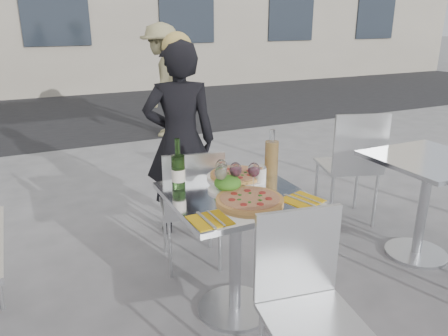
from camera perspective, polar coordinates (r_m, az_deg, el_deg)
name	(u,v)px	position (r m, az deg, el deg)	size (l,w,h in m)	color
ground	(235,309)	(2.75, 1.42, -17.99)	(80.00, 80.00, 0.00)	slate
street_asphalt	(78,112)	(8.67, -18.59, 6.93)	(24.00, 5.00, 0.00)	black
main_table	(236,228)	(2.46, 1.52, -7.89)	(0.72, 0.72, 0.75)	#B7BABF
side_table_right	(426,186)	(3.37, 24.92, -2.19)	(0.72, 0.72, 0.75)	#B7BABF
chair_far	(192,200)	(2.90, -4.17, -4.25)	(0.47, 0.48, 0.86)	silver
chair_near	(306,295)	(1.99, 10.65, -15.99)	(0.46, 0.47, 0.88)	silver
side_chair_rfar	(353,159)	(3.69, 16.48, 1.11)	(0.56, 0.57, 0.97)	silver
woman_diner	(180,141)	(3.38, -5.74, 3.52)	(0.55, 0.36, 1.52)	black
pedestrian_b	(163,80)	(6.52, -8.01, 11.26)	(1.04, 0.60, 1.61)	#8D855B
pizza_near	(250,200)	(2.27, 3.38, -4.14)	(0.35, 0.35, 0.02)	#E6A259
pizza_far	(236,176)	(2.60, 1.63, -1.00)	(0.35, 0.35, 0.03)	white
salad_plate	(228,184)	(2.40, 0.49, -2.15)	(0.22, 0.22, 0.09)	white
wine_bottle	(178,171)	(2.39, -6.00, -0.37)	(0.07, 0.08, 0.29)	#284C1C
carafe	(272,158)	(2.60, 6.23, 1.29)	(0.08, 0.08, 0.29)	tan
sugar_shaker	(261,174)	(2.52, 4.80, -0.82)	(0.06, 0.06, 0.11)	white
wineglass_white_a	(221,174)	(2.35, -0.40, -0.75)	(0.07, 0.07, 0.16)	white
wineglass_white_b	(221,168)	(2.44, -0.34, 0.06)	(0.07, 0.07, 0.16)	white
wineglass_red_a	(236,171)	(2.40, 1.53, -0.35)	(0.07, 0.07, 0.16)	white
wineglass_red_b	(254,171)	(2.40, 3.92, -0.38)	(0.07, 0.07, 0.16)	white
napkin_left	(210,220)	(2.07, -1.86, -6.77)	(0.19, 0.20, 0.01)	gold
napkin_right	(302,200)	(2.32, 10.18, -4.10)	(0.22, 0.22, 0.01)	gold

